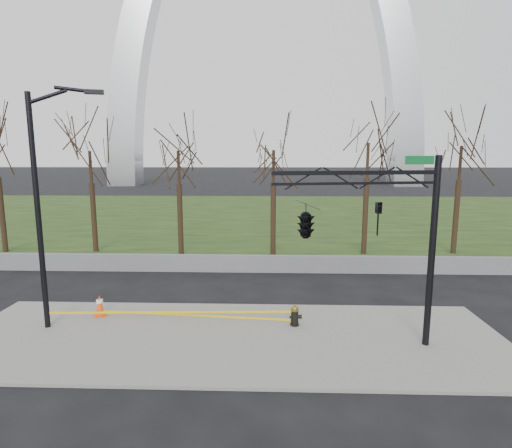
{
  "coord_description": "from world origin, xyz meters",
  "views": [
    {
      "loc": [
        1.27,
        -12.53,
        5.91
      ],
      "look_at": [
        0.79,
        2.0,
        3.54
      ],
      "focal_mm": 28.4,
      "sensor_mm": 36.0,
      "label": 1
    }
  ],
  "objects_px": {
    "fire_hydrant": "(295,316)",
    "traffic_signal_mast": "(331,220)",
    "street_light": "(44,195)",
    "traffic_cone": "(100,305)"
  },
  "relations": [
    {
      "from": "fire_hydrant",
      "to": "traffic_signal_mast",
      "type": "height_order",
      "value": "traffic_signal_mast"
    },
    {
      "from": "traffic_cone",
      "to": "street_light",
      "type": "bearing_deg",
      "value": -140.49
    },
    {
      "from": "fire_hydrant",
      "to": "traffic_signal_mast",
      "type": "xyz_separation_m",
      "value": [
        0.86,
        -1.97,
        3.69
      ]
    },
    {
      "from": "traffic_cone",
      "to": "traffic_signal_mast",
      "type": "bearing_deg",
      "value": -17.96
    },
    {
      "from": "traffic_cone",
      "to": "traffic_signal_mast",
      "type": "height_order",
      "value": "traffic_signal_mast"
    },
    {
      "from": "traffic_cone",
      "to": "fire_hydrant",
      "type": "bearing_deg",
      "value": -5.08
    },
    {
      "from": "fire_hydrant",
      "to": "street_light",
      "type": "relative_size",
      "value": 0.09
    },
    {
      "from": "traffic_cone",
      "to": "traffic_signal_mast",
      "type": "distance_m",
      "value": 9.23
    },
    {
      "from": "fire_hydrant",
      "to": "traffic_signal_mast",
      "type": "distance_m",
      "value": 4.28
    },
    {
      "from": "traffic_cone",
      "to": "traffic_signal_mast",
      "type": "xyz_separation_m",
      "value": [
        8.06,
        -2.61,
        3.65
      ]
    }
  ]
}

